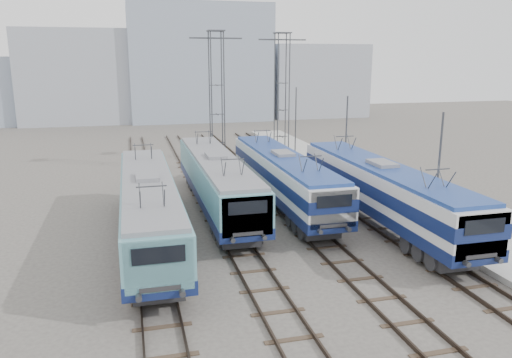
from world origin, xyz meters
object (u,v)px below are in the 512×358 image
at_px(locomotive_center_left, 217,179).
at_px(mast_mid, 346,142).
at_px(locomotive_far_right, 382,188).
at_px(safety_cone, 487,253).
at_px(catenary_tower_east, 282,92).
at_px(locomotive_far_left, 149,205).
at_px(catenary_tower_west, 217,95).
at_px(mast_rear, 296,123).
at_px(locomotive_center_right, 283,175).
at_px(mast_front, 438,177).

bearing_deg(locomotive_center_left, mast_mid, 21.64).
relative_size(locomotive_far_right, safety_cone, 29.48).
relative_size(locomotive_far_right, catenary_tower_east, 1.49).
xyz_separation_m(locomotive_far_left, mast_mid, (15.35, 9.23, 1.29)).
bearing_deg(catenary_tower_west, mast_rear, 24.94).
bearing_deg(mast_mid, locomotive_center_left, -158.36).
xyz_separation_m(locomotive_far_right, catenary_tower_east, (-0.25, 19.38, 4.35)).
height_order(locomotive_center_right, locomotive_far_right, locomotive_far_right).
bearing_deg(mast_rear, catenary_tower_west, -155.06).
height_order(locomotive_center_right, mast_mid, mast_mid).
height_order(catenary_tower_west, catenary_tower_east, same).
height_order(locomotive_far_right, mast_rear, mast_rear).
bearing_deg(catenary_tower_west, locomotive_center_left, -100.36).
bearing_deg(catenary_tower_east, mast_rear, 43.60).
bearing_deg(catenary_tower_east, locomotive_far_left, -124.56).
height_order(mast_front, mast_mid, same).
xyz_separation_m(locomotive_far_left, locomotive_center_left, (4.50, 4.93, -0.01)).
bearing_deg(locomotive_far_left, catenary_tower_east, 55.44).
distance_m(catenary_tower_west, mast_mid, 12.16).
height_order(locomotive_far_left, mast_mid, mast_mid).
bearing_deg(locomotive_far_right, mast_mid, 78.84).
bearing_deg(catenary_tower_west, locomotive_far_right, -68.78).
bearing_deg(catenary_tower_east, safety_cone, -84.82).
bearing_deg(locomotive_center_right, locomotive_far_left, -151.11).
relative_size(locomotive_center_right, catenary_tower_west, 1.45).
height_order(catenary_tower_west, mast_front, catenary_tower_west).
bearing_deg(locomotive_center_left, locomotive_center_right, 0.47).
relative_size(mast_rear, safety_cone, 11.50).
bearing_deg(mast_front, safety_cone, -86.32).
bearing_deg(mast_rear, locomotive_far_right, -94.95).
bearing_deg(catenary_tower_west, locomotive_far_left, -111.39).
bearing_deg(mast_rear, mast_front, -90.00).
distance_m(locomotive_far_right, catenary_tower_west, 19.15).
relative_size(catenary_tower_east, safety_cone, 19.72).
relative_size(catenary_tower_west, mast_mid, 1.71).
bearing_deg(safety_cone, catenary_tower_west, 110.25).
height_order(catenary_tower_west, mast_rear, catenary_tower_west).
bearing_deg(catenary_tower_east, catenary_tower_west, -162.90).
relative_size(locomotive_far_right, mast_rear, 2.56).
relative_size(locomotive_center_right, safety_cone, 28.54).
bearing_deg(locomotive_center_left, mast_rear, 56.36).
bearing_deg(safety_cone, catenary_tower_east, 95.18).
bearing_deg(mast_front, catenary_tower_west, 113.27).
bearing_deg(mast_front, locomotive_center_right, 129.40).
distance_m(locomotive_center_right, mast_rear, 17.51).
distance_m(locomotive_far_right, catenary_tower_east, 19.87).
relative_size(catenary_tower_west, catenary_tower_east, 1.00).
distance_m(locomotive_far_left, mast_front, 15.65).
xyz_separation_m(locomotive_far_right, catenary_tower_west, (-6.75, 17.38, 4.35)).
distance_m(locomotive_center_right, mast_front, 10.09).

